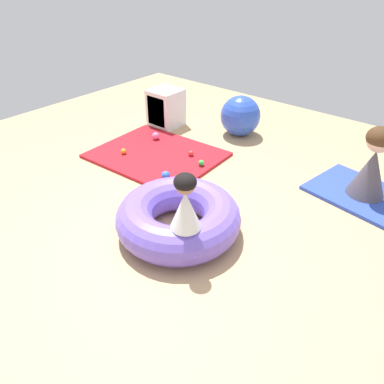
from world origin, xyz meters
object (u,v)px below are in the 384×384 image
Objects in this scene: exercise_ball_large at (240,116)px; storage_cube at (165,108)px; play_ball_blue at (166,175)px; adult_seated at (373,163)px; child_in_white at (185,202)px; play_ball_pink at (156,136)px; play_ball_green at (201,163)px; play_ball_red at (191,153)px; inflatable_cushion at (178,217)px; play_ball_orange at (124,151)px.

storage_cube is (-1.07, -0.46, -0.01)m from exercise_ball_large.
play_ball_blue is 0.18× the size of exercise_ball_large.
storage_cube is at bearing -55.52° from adult_seated.
child_in_white is at bearing -38.97° from play_ball_blue.
child_in_white is 4.89× the size of play_ball_pink.
play_ball_green is (-0.92, 1.36, -0.53)m from child_in_white.
child_in_white is 3.04m from storage_cube.
play_ball_red is at bearing -39.90° from adult_seated.
child_in_white reaches higher than exercise_ball_large.
exercise_ball_large reaches higher than storage_cube.
play_ball_orange is (-1.61, 0.72, -0.10)m from inflatable_cushion.
play_ball_green is 1.04× the size of play_ball_red.
inflatable_cushion is 0.95m from play_ball_blue.
play_ball_blue is (0.88, -0.12, 0.02)m from play_ball_orange.
play_ball_green is at bearing -11.00° from play_ball_pink.
play_ball_orange is at bearing -90.50° from play_ball_pink.
play_ball_red is (-0.89, 1.25, -0.10)m from inflatable_cushion.
play_ball_pink is 1.39× the size of play_ball_green.
inflatable_cushion is 2.08m from play_ball_pink.
inflatable_cushion is 16.32× the size of play_ball_red.
play_ball_orange is at bearing -74.96° from storage_cube.
inflatable_cushion is 1.29m from play_ball_green.
play_ball_pink is at bearing 174.42° from play_ball_red.
play_ball_red is 0.13× the size of storage_cube.
storage_cube is (-0.30, 1.11, 0.20)m from play_ball_orange.
inflatable_cushion is at bearing 2.48° from adult_seated.
play_ball_blue is 0.67m from play_ball_red.
child_in_white reaches higher than inflatable_cushion.
play_ball_green is at bearing 78.07° from play_ball_blue.
adult_seated is 3.07m from storage_cube.
adult_seated is 10.44× the size of play_ball_green.
play_ball_orange is (-0.01, -0.59, -0.02)m from play_ball_pink.
play_ball_pink reaches higher than play_ball_red.
play_ball_blue is at bearing -86.36° from exercise_ball_large.
play_ball_green is 1.48m from storage_cube.
inflatable_cushion is at bearing -24.10° from play_ball_orange.
storage_cube reaches higher than play_ball_orange.
storage_cube is (-1.29, 0.71, 0.20)m from play_ball_green.
adult_seated is at bearing 32.03° from play_ball_blue.
inflatable_cushion is at bearing -61.04° from play_ball_green.
play_ball_orange is at bearing 158.24° from child_in_white.
storage_cube reaches higher than play_ball_red.
play_ball_blue is at bearing -39.46° from play_ball_pink.
inflatable_cushion is 2.05× the size of exercise_ball_large.
adult_seated is 10.82× the size of play_ball_red.
storage_cube is at bearing 120.39° from play_ball_pink.
play_ball_pink and play_ball_blue have the same top height.
play_ball_green is at bearing 22.22° from play_ball_orange.
play_ball_orange is 0.89m from play_ball_blue.
storage_cube is (-3.07, 0.05, -0.14)m from adult_seated.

